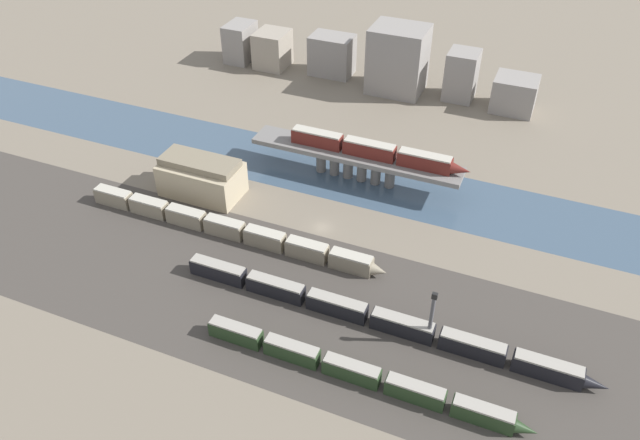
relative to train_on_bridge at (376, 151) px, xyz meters
The scene contains 16 objects.
ground_plane 24.21m from the train_on_bridge, 103.42° to the right, with size 400.00×400.00×0.00m, color #756B5B.
railbed_yard 46.95m from the train_on_bridge, 96.47° to the right, with size 280.00×42.00×0.01m, color #423D38.
river_water 10.70m from the train_on_bridge, behind, with size 320.00×22.08×0.01m, color #3D5166.
bridge 6.32m from the train_on_bridge, behind, with size 53.52×8.07×7.50m.
train_on_bridge is the anchor object (origin of this frame).
train_yard_near 61.38m from the train_on_bridge, 73.97° to the right, with size 59.54×2.61×3.54m.
train_yard_mid 48.38m from the train_on_bridge, 70.93° to the right, with size 81.93×2.77×3.73m.
train_yard_far 40.48m from the train_on_bridge, 125.75° to the right, with size 72.69×3.03×3.96m.
warehouse_building 42.67m from the train_on_bridge, 151.61° to the right, with size 19.27×11.00×9.70m.
signal_tower 52.42m from the train_on_bridge, 60.38° to the right, with size 1.00×0.73×12.51m.
city_block_far_left 85.00m from the train_on_bridge, 141.14° to the left, with size 8.18×11.33×12.67m, color gray.
city_block_left 75.63m from the train_on_bridge, 135.52° to the left, with size 10.22×11.22×11.89m, color gray.
city_block_center 64.51m from the train_on_bridge, 121.21° to the left, with size 13.69×9.51×12.84m, color gray.
city_block_right 52.63m from the train_on_bridge, 101.28° to the left, with size 16.74×13.79×20.34m, color gray.
city_block_far_right 54.88m from the train_on_bridge, 80.33° to the left, with size 8.97×9.60×14.86m, color gray.
city_block_tall 58.59m from the train_on_bridge, 63.92° to the left, with size 12.35×10.86×10.17m, color gray.
Camera 1 is at (42.23, -102.68, 89.11)m, focal length 35.00 mm.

